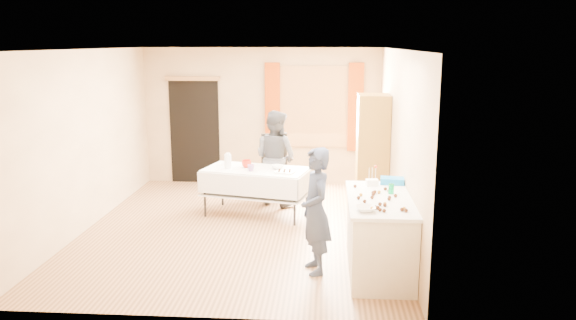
# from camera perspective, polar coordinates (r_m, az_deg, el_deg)

# --- Properties ---
(floor) EXTENTS (4.50, 5.50, 0.02)m
(floor) POSITION_cam_1_polar(r_m,az_deg,el_deg) (8.39, -4.81, -6.98)
(floor) COLOR #9E7047
(floor) RESTS_ON ground
(ceiling) EXTENTS (4.50, 5.50, 0.02)m
(ceiling) POSITION_cam_1_polar(r_m,az_deg,el_deg) (7.94, -5.15, 11.22)
(ceiling) COLOR white
(ceiling) RESTS_ON floor
(wall_back) EXTENTS (4.50, 0.02, 2.60)m
(wall_back) POSITION_cam_1_polar(r_m,az_deg,el_deg) (10.77, -2.71, 4.43)
(wall_back) COLOR tan
(wall_back) RESTS_ON floor
(wall_front) EXTENTS (4.50, 0.02, 2.60)m
(wall_front) POSITION_cam_1_polar(r_m,az_deg,el_deg) (5.42, -9.48, -3.24)
(wall_front) COLOR tan
(wall_front) RESTS_ON floor
(wall_left) EXTENTS (0.02, 5.50, 2.60)m
(wall_left) POSITION_cam_1_polar(r_m,az_deg,el_deg) (8.70, -19.85, 1.94)
(wall_left) COLOR tan
(wall_left) RESTS_ON floor
(wall_right) EXTENTS (0.02, 5.50, 2.60)m
(wall_right) POSITION_cam_1_polar(r_m,az_deg,el_deg) (8.03, 11.18, 1.64)
(wall_right) COLOR tan
(wall_right) RESTS_ON floor
(window_frame) EXTENTS (1.32, 0.06, 1.52)m
(window_frame) POSITION_cam_1_polar(r_m,az_deg,el_deg) (10.63, 2.64, 5.42)
(window_frame) COLOR olive
(window_frame) RESTS_ON wall_back
(window_pane) EXTENTS (1.20, 0.02, 1.40)m
(window_pane) POSITION_cam_1_polar(r_m,az_deg,el_deg) (10.62, 2.64, 5.41)
(window_pane) COLOR white
(window_pane) RESTS_ON wall_back
(curtain_left) EXTENTS (0.28, 0.06, 1.65)m
(curtain_left) POSITION_cam_1_polar(r_m,az_deg,el_deg) (10.63, -1.59, 5.43)
(curtain_left) COLOR #883107
(curtain_left) RESTS_ON wall_back
(curtain_right) EXTENTS (0.28, 0.06, 1.65)m
(curtain_right) POSITION_cam_1_polar(r_m,az_deg,el_deg) (10.59, 6.88, 5.32)
(curtain_right) COLOR #883107
(curtain_right) RESTS_ON wall_back
(doorway) EXTENTS (0.95, 0.04, 2.00)m
(doorway) POSITION_cam_1_polar(r_m,az_deg,el_deg) (11.01, -9.45, 2.87)
(doorway) COLOR black
(doorway) RESTS_ON floor
(door_lintel) EXTENTS (1.05, 0.06, 0.08)m
(door_lintel) POSITION_cam_1_polar(r_m,az_deg,el_deg) (10.87, -9.68, 8.16)
(door_lintel) COLOR olive
(door_lintel) RESTS_ON wall_back
(cabinet) EXTENTS (0.50, 0.60, 1.88)m
(cabinet) POSITION_cam_1_polar(r_m,az_deg,el_deg) (9.17, 8.56, 0.73)
(cabinet) COLOR olive
(cabinet) RESTS_ON floor
(counter) EXTENTS (0.77, 1.62, 0.91)m
(counter) POSITION_cam_1_polar(r_m,az_deg,el_deg) (6.81, 9.26, -7.51)
(counter) COLOR beige
(counter) RESTS_ON floor
(party_table) EXTENTS (1.78, 1.19, 0.75)m
(party_table) POSITION_cam_1_polar(r_m,az_deg,el_deg) (8.88, -3.25, -2.81)
(party_table) COLOR black
(party_table) RESTS_ON floor
(chair) EXTENTS (0.57, 0.57, 1.11)m
(chair) POSITION_cam_1_polar(r_m,az_deg,el_deg) (9.93, -1.21, -1.89)
(chair) COLOR black
(chair) RESTS_ON floor
(girl) EXTENTS (0.75, 0.67, 1.51)m
(girl) POSITION_cam_1_polar(r_m,az_deg,el_deg) (6.62, 2.83, -5.19)
(girl) COLOR #222B46
(girl) RESTS_ON floor
(woman) EXTENTS (1.33, 1.31, 1.60)m
(woman) POSITION_cam_1_polar(r_m,az_deg,el_deg) (9.39, -1.28, 0.22)
(woman) COLOR black
(woman) RESTS_ON floor
(soda_can) EXTENTS (0.07, 0.07, 0.12)m
(soda_can) POSITION_cam_1_polar(r_m,az_deg,el_deg) (6.85, 10.44, -2.90)
(soda_can) COLOR #029345
(soda_can) RESTS_ON counter
(mixing_bowl) EXTENTS (0.28, 0.28, 0.05)m
(mixing_bowl) POSITION_cam_1_polar(r_m,az_deg,el_deg) (6.12, 7.86, -4.94)
(mixing_bowl) COLOR white
(mixing_bowl) RESTS_ON counter
(foam_block) EXTENTS (0.16, 0.12, 0.08)m
(foam_block) POSITION_cam_1_polar(r_m,az_deg,el_deg) (7.21, 8.53, -2.27)
(foam_block) COLOR white
(foam_block) RESTS_ON counter
(blue_basket) EXTENTS (0.32, 0.23, 0.08)m
(blue_basket) POSITION_cam_1_polar(r_m,az_deg,el_deg) (7.34, 10.55, -2.08)
(blue_basket) COLOR #0F71BE
(blue_basket) RESTS_ON counter
(pitcher) EXTENTS (0.12, 0.12, 0.22)m
(pitcher) POSITION_cam_1_polar(r_m,az_deg,el_deg) (8.86, -6.13, -0.14)
(pitcher) COLOR silver
(pitcher) RESTS_ON party_table
(cup_red) EXTENTS (0.26, 0.26, 0.12)m
(cup_red) POSITION_cam_1_polar(r_m,az_deg,el_deg) (8.90, -4.24, -0.38)
(cup_red) COLOR red
(cup_red) RESTS_ON party_table
(cup_rainbow) EXTENTS (0.13, 0.13, 0.10)m
(cup_rainbow) POSITION_cam_1_polar(r_m,az_deg,el_deg) (8.65, -3.79, -0.80)
(cup_rainbow) COLOR red
(cup_rainbow) RESTS_ON party_table
(small_bowl) EXTENTS (0.31, 0.31, 0.06)m
(small_bowl) POSITION_cam_1_polar(r_m,az_deg,el_deg) (8.79, -1.09, -0.71)
(small_bowl) COLOR white
(small_bowl) RESTS_ON party_table
(pastry_tray) EXTENTS (0.33, 0.27, 0.02)m
(pastry_tray) POSITION_cam_1_polar(r_m,az_deg,el_deg) (8.52, -0.35, -1.24)
(pastry_tray) COLOR white
(pastry_tray) RESTS_ON party_table
(bottle) EXTENTS (0.13, 0.13, 0.17)m
(bottle) POSITION_cam_1_polar(r_m,az_deg,el_deg) (9.18, -6.11, 0.13)
(bottle) COLOR white
(bottle) RESTS_ON party_table
(cake_balls) EXTENTS (0.54, 1.07, 0.04)m
(cake_balls) POSITION_cam_1_polar(r_m,az_deg,el_deg) (6.50, 9.31, -4.04)
(cake_balls) COLOR #3F2314
(cake_balls) RESTS_ON counter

